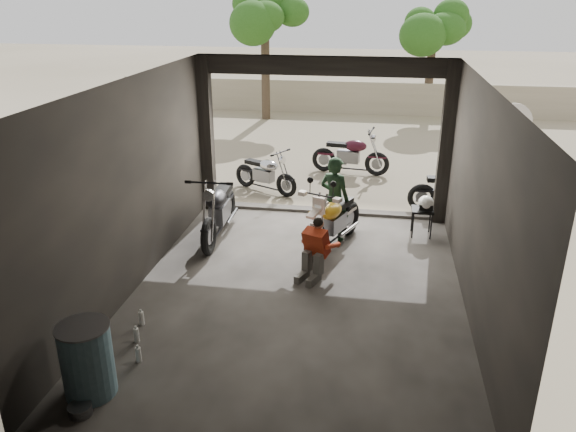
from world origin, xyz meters
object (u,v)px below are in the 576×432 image
(outside_bike_a, at_px, (265,170))
(mechanic, at_px, (313,251))
(stool, at_px, (422,213))
(sign_post, at_px, (510,140))
(main_bike, at_px, (334,217))
(oil_drum, at_px, (87,361))
(left_bike, at_px, (219,205))
(rider, at_px, (334,199))
(outside_bike_b, at_px, (350,151))
(outside_bike_c, at_px, (456,187))
(helmet, at_px, (426,203))

(outside_bike_a, distance_m, mechanic, 4.35)
(outside_bike_a, xyz_separation_m, stool, (3.42, -2.02, -0.04))
(stool, bearing_deg, sign_post, 43.90)
(main_bike, xyz_separation_m, oil_drum, (-2.39, -4.45, -0.15))
(stool, relative_size, oil_drum, 0.61)
(main_bike, height_order, left_bike, left_bike)
(main_bike, height_order, stool, main_bike)
(main_bike, xyz_separation_m, rider, (-0.02, 0.36, 0.21))
(left_bike, distance_m, rider, 2.15)
(stool, bearing_deg, outside_bike_b, 112.79)
(outside_bike_a, bearing_deg, main_bike, -119.71)
(stool, bearing_deg, outside_bike_a, 149.41)
(mechanic, relative_size, stool, 1.76)
(left_bike, height_order, rider, rider)
(left_bike, xyz_separation_m, rider, (2.13, 0.24, 0.16))
(main_bike, xyz_separation_m, stool, (1.60, 0.77, -0.12))
(left_bike, distance_m, outside_bike_a, 2.70)
(outside_bike_b, distance_m, outside_bike_c, 3.31)
(main_bike, bearing_deg, sign_post, 58.48)
(mechanic, height_order, sign_post, sign_post)
(outside_bike_c, bearing_deg, stool, 149.17)
(outside_bike_a, relative_size, oil_drum, 1.69)
(outside_bike_b, relative_size, outside_bike_c, 1.03)
(main_bike, xyz_separation_m, sign_post, (3.34, 2.45, 0.93))
(rider, bearing_deg, outside_bike_c, -117.68)
(mechanic, bearing_deg, sign_post, 68.76)
(outside_bike_b, height_order, oil_drum, outside_bike_b)
(outside_bike_a, bearing_deg, mechanic, -131.18)
(stool, bearing_deg, left_bike, -170.02)
(main_bike, relative_size, stool, 3.23)
(helmet, bearing_deg, left_bike, -149.23)
(sign_post, bearing_deg, oil_drum, -105.40)
(outside_bike_a, height_order, helmet, outside_bike_a)
(outside_bike_b, bearing_deg, rider, -173.23)
(outside_bike_a, bearing_deg, stool, -93.34)
(outside_bike_c, distance_m, mechanic, 4.26)
(main_bike, xyz_separation_m, outside_bike_b, (0.03, 4.52, -0.01))
(main_bike, bearing_deg, left_bike, -160.83)
(outside_bike_a, relative_size, helmet, 5.08)
(main_bike, distance_m, left_bike, 2.16)
(main_bike, relative_size, mechanic, 1.83)
(stool, distance_m, helmet, 0.22)
(left_bike, distance_m, sign_post, 6.03)
(outside_bike_c, height_order, oil_drum, outside_bike_c)
(stool, bearing_deg, helmet, -33.33)
(left_bike, bearing_deg, outside_bike_a, 81.34)
(outside_bike_a, height_order, oil_drum, outside_bike_a)
(outside_bike_a, xyz_separation_m, helmet, (3.46, -2.05, 0.17))
(main_bike, xyz_separation_m, helmet, (1.64, 0.75, 0.09))
(outside_bike_b, xyz_separation_m, outside_bike_c, (2.32, -2.37, -0.02))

